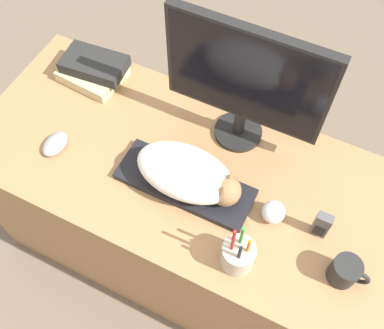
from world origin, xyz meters
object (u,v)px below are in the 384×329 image
phone (321,225)px  computer_mouse (55,144)px  pen_cup (238,255)px  book_stack (93,69)px  keyboard (186,184)px  cat (190,175)px  coffee_mug (345,271)px  monitor (246,81)px  baseball (273,212)px

phone → computer_mouse: bearing=-174.1°
pen_cup → book_stack: pen_cup is taller
keyboard → book_stack: 0.55m
pen_cup → phone: 0.26m
cat → coffee_mug: 0.50m
keyboard → computer_mouse: bearing=-172.9°
monitor → book_stack: 0.60m
keyboard → cat: 0.07m
keyboard → coffee_mug: 0.51m
keyboard → cat: (0.02, 0.00, 0.07)m
coffee_mug → book_stack: 1.05m
monitor → keyboard: bearing=-104.5°
phone → book_stack: size_ratio=0.43×
phone → coffee_mug: bearing=-44.3°
cat → pen_cup: bearing=-34.7°
monitor → baseball: (0.21, -0.23, -0.22)m
computer_mouse → pen_cup: (0.68, -0.10, 0.03)m
keyboard → computer_mouse: 0.45m
coffee_mug → baseball: (-0.24, 0.08, -0.01)m
keyboard → coffee_mug: bearing=-7.1°
cat → baseball: (0.26, 0.02, -0.05)m
computer_mouse → pen_cup: size_ratio=0.49×
baseball → phone: phone is taller
coffee_mug → book_stack: bearing=162.3°
computer_mouse → baseball: baseball is taller
monitor → pen_cup: monitor is taller
computer_mouse → pen_cup: 0.68m
keyboard → book_stack: size_ratio=1.79×
monitor → phone: 0.46m
monitor → coffee_mug: (0.44, -0.32, -0.22)m
cat → coffee_mug: bearing=-7.3°
coffee_mug → book_stack: size_ratio=0.46×
computer_mouse → baseball: bearing=5.9°
coffee_mug → phone: phone is taller
phone → book_stack: phone is taller
pen_cup → keyboard: bearing=147.1°
monitor → pen_cup: 0.48m
cat → pen_cup: size_ratio=1.57×
coffee_mug → monitor: bearing=144.6°
cat → baseball: size_ratio=4.72×
keyboard → monitor: size_ratio=0.87×
monitor → baseball: monitor is taller
monitor → computer_mouse: (-0.51, -0.31, -0.24)m
computer_mouse → book_stack: book_stack is taller
computer_mouse → cat: bearing=6.8°
computer_mouse → coffee_mug: (0.95, -0.01, 0.03)m
baseball → phone: bearing=5.9°
baseball → phone: size_ratio=0.68×
monitor → coffee_mug: 0.59m
keyboard → book_stack: bearing=152.4°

